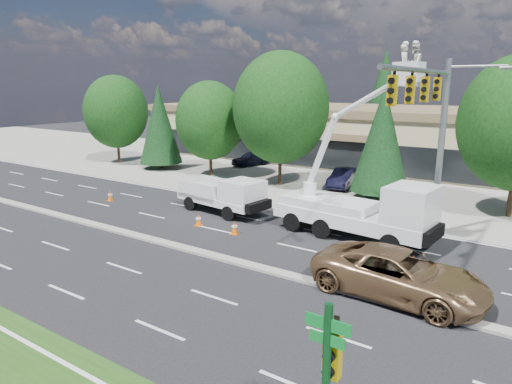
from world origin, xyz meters
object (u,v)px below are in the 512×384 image
Objects in this scene: bucket_truck at (366,201)px; minivan at (399,274)px; signal_mast at (434,122)px; utility_pickup at (226,199)px; street_sign_pole at (328,378)px.

bucket_truck is 6.45m from minivan.
utility_pickup is (-11.60, -0.90, -5.13)m from signal_mast.
utility_pickup is (-13.57, 14.54, -1.52)m from street_sign_pole.
utility_pickup reaches higher than minivan.
bucket_truck reaches higher than utility_pickup.
utility_pickup is 8.98m from bucket_truck.
signal_mast is at bearing 97.27° from street_sign_pole.
utility_pickup is 0.63× the size of bucket_truck.
street_sign_pole is 19.95m from utility_pickup.
minivan is at bearing -16.08° from utility_pickup.
minivan is (-1.32, 9.13, -1.56)m from street_sign_pole.
street_sign_pole is (1.97, -15.45, -3.61)m from signal_mast.
utility_pickup is at bearing -174.12° from bucket_truck.
signal_mast is 1.67× the size of utility_pickup.
bucket_truck is at bearing 107.79° from street_sign_pole.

